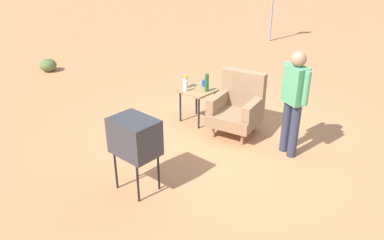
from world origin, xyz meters
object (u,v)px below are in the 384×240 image
at_px(bottle_wine_green, 207,83).
at_px(tv_on_stand, 135,137).
at_px(bottle_short_clear, 185,86).
at_px(person_standing, 294,98).
at_px(flower_vase, 185,80).
at_px(soda_can_blue, 204,83).
at_px(side_table, 198,94).
at_px(armchair, 238,106).

bearing_deg(bottle_wine_green, tv_on_stand, -73.62).
height_order(tv_on_stand, bottle_short_clear, tv_on_stand).
height_order(person_standing, flower_vase, person_standing).
bearing_deg(soda_can_blue, flower_vase, -125.07).
xyz_separation_m(person_standing, bottle_short_clear, (-1.95, -0.26, -0.22)).
bearing_deg(side_table, tv_on_stand, -69.24).
xyz_separation_m(side_table, bottle_wine_green, (0.17, 0.06, 0.25)).
xyz_separation_m(side_table, flower_vase, (-0.24, -0.07, 0.24)).
height_order(tv_on_stand, person_standing, person_standing).
xyz_separation_m(armchair, flower_vase, (-1.06, -0.17, 0.27)).
bearing_deg(side_table, person_standing, 1.71).
bearing_deg(side_table, soda_can_blue, 101.18).
xyz_separation_m(person_standing, soda_can_blue, (-1.88, 0.16, -0.26)).
xyz_separation_m(tv_on_stand, bottle_wine_green, (-0.65, 2.20, -0.00)).
relative_size(armchair, soda_can_blue, 8.69).
relative_size(side_table, tv_on_stand, 0.60).
bearing_deg(soda_can_blue, person_standing, -4.75).
xyz_separation_m(tv_on_stand, bottle_short_clear, (-0.92, 1.94, -0.06)).
height_order(bottle_wine_green, soda_can_blue, bottle_wine_green).
xyz_separation_m(bottle_short_clear, soda_can_blue, (0.07, 0.41, -0.04)).
relative_size(armchair, flower_vase, 4.00).
distance_m(side_table, bottle_wine_green, 0.31).
distance_m(tv_on_stand, flower_vase, 2.32).
bearing_deg(soda_can_blue, bottle_wine_green, -36.98).
height_order(side_table, bottle_wine_green, bottle_wine_green).
height_order(person_standing, bottle_wine_green, person_standing).
xyz_separation_m(side_table, tv_on_stand, (0.81, -2.14, 0.25)).
distance_m(tv_on_stand, bottle_short_clear, 2.15).
bearing_deg(bottle_short_clear, side_table, 61.18).
bearing_deg(armchair, soda_can_blue, 172.88).
relative_size(side_table, person_standing, 0.38).
bearing_deg(person_standing, side_table, -178.29).
bearing_deg(flower_vase, tv_on_stand, -63.09).
xyz_separation_m(armchair, person_standing, (1.03, -0.05, 0.44)).
distance_m(side_table, person_standing, 1.89).
distance_m(armchair, bottle_wine_green, 0.71).
bearing_deg(person_standing, bottle_short_clear, -172.47).
distance_m(tv_on_stand, person_standing, 2.43).
height_order(tv_on_stand, bottle_wine_green, tv_on_stand).
distance_m(armchair, flower_vase, 1.10).
distance_m(side_table, tv_on_stand, 2.30).
bearing_deg(tv_on_stand, armchair, 89.88).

